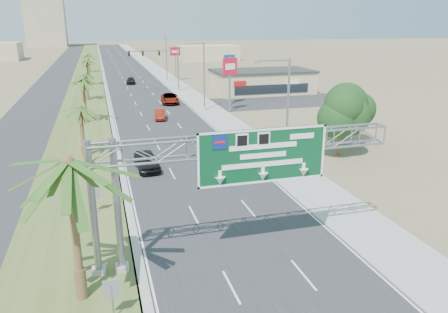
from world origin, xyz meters
name	(u,v)px	position (x,y,z in m)	size (l,w,h in m)	color
road	(127,72)	(0.00, 110.00, 0.01)	(12.00, 300.00, 0.02)	#28282B
sidewalk_right	(158,71)	(8.50, 110.00, 0.05)	(4.00, 300.00, 0.10)	#9E9B93
median_grass	(88,73)	(-10.00, 110.00, 0.06)	(7.00, 300.00, 0.12)	#405726
opposing_road	(60,74)	(-17.00, 110.00, 0.01)	(8.00, 300.00, 0.02)	#28282B
sign_gantry	(233,155)	(-1.06, 9.93, 6.06)	(16.75, 1.24, 7.50)	gray
palm_near	(68,163)	(-9.20, 8.00, 6.93)	(5.70, 5.70, 8.35)	brown
palm_row_b	(80,109)	(-9.50, 32.00, 4.90)	(3.99, 3.99, 5.95)	brown
palm_row_c	(83,80)	(-9.50, 48.00, 5.66)	(3.99, 3.99, 6.75)	brown
palm_row_d	(86,74)	(-9.50, 66.00, 4.42)	(3.99, 3.99, 5.45)	brown
palm_row_e	(87,61)	(-9.50, 85.00, 5.09)	(3.99, 3.99, 6.15)	brown
palm_row_f	(88,54)	(-9.50, 110.00, 4.71)	(3.99, 3.99, 5.75)	brown
streetlight_near	(285,122)	(7.30, 22.00, 4.69)	(3.27, 0.44, 10.00)	gray
streetlight_mid	(203,79)	(7.30, 52.00, 4.69)	(3.27, 0.44, 10.00)	gray
streetlight_far	(166,60)	(7.30, 88.00, 4.69)	(3.27, 0.44, 10.00)	gray
signal_mast	(167,66)	(5.17, 71.97, 4.85)	(10.28, 0.71, 8.00)	gray
store_building	(262,82)	(22.00, 66.00, 2.00)	(18.00, 10.00, 4.00)	tan
oak_near	(341,111)	(15.00, 26.00, 4.53)	(4.50, 4.50, 6.80)	brown
oak_far	(346,109)	(18.00, 30.00, 3.82)	(3.50, 3.50, 5.60)	brown
median_signback_a	(112,292)	(-7.80, 6.00, 1.45)	(0.75, 0.08, 2.08)	gray
median_signback_b	(95,195)	(-8.50, 18.00, 1.45)	(0.75, 0.08, 2.08)	gray
tower_distant	(45,13)	(-32.00, 250.00, 17.50)	(20.00, 16.00, 35.00)	gray
building_distant_right	(208,53)	(30.00, 140.00, 2.50)	(20.00, 12.00, 5.00)	tan
car_left_lane	(147,161)	(-3.99, 26.73, 0.81)	(1.92, 4.76, 1.62)	black
car_mid_lane	(160,115)	(0.15, 47.69, 0.65)	(1.38, 3.97, 1.31)	maroon
car_right_lane	(170,99)	(3.45, 59.39, 0.80)	(2.67, 5.79, 1.61)	gray
car_far	(131,81)	(-0.83, 85.18, 0.64)	(1.79, 4.41, 1.28)	black
pole_sign_red_near	(230,69)	(10.80, 49.75, 6.28)	(2.36, 1.09, 8.09)	gray
pole_sign_blue	(229,67)	(12.27, 55.00, 6.09)	(1.98, 0.97, 8.15)	gray
pole_sign_red_far	(175,54)	(9.32, 86.85, 6.03)	(2.21, 0.40, 7.68)	gray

